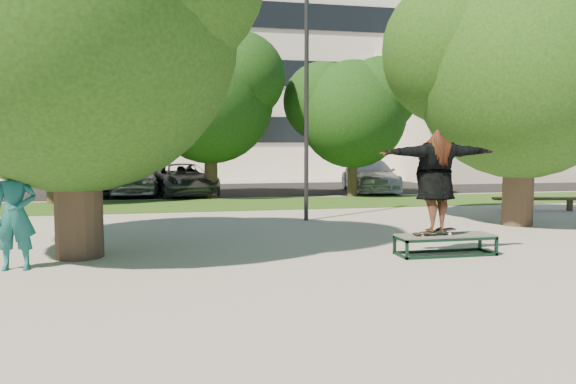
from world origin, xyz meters
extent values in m
plane|color=#9D9891|center=(0.00, 0.00, 0.00)|extent=(120.00, 120.00, 0.00)
cube|color=#204915|center=(1.00, 9.50, 0.01)|extent=(30.00, 4.00, 0.02)
cube|color=black|center=(0.00, 16.00, 0.01)|extent=(40.00, 8.00, 0.01)
cylinder|color=#38281E|center=(-4.20, 1.00, 1.60)|extent=(0.84, 0.84, 3.20)
sphere|color=#1C3B10|center=(-4.20, 1.00, 4.07)|extent=(5.80, 5.80, 5.80)
cylinder|color=#38281E|center=(6.00, 3.00, 1.50)|extent=(0.76, 0.76, 3.00)
sphere|color=#1C3B10|center=(6.00, 3.00, 3.78)|extent=(5.20, 5.20, 5.20)
sphere|color=#1C3B10|center=(4.70, 3.78, 4.43)|extent=(3.90, 3.90, 3.90)
cylinder|color=#38281E|center=(-6.50, 11.00, 1.40)|extent=(0.44, 0.44, 2.80)
sphere|color=black|center=(-6.50, 11.00, 3.46)|extent=(4.40, 4.40, 4.40)
sphere|color=black|center=(-7.60, 11.66, 4.01)|extent=(3.30, 3.30, 3.30)
sphere|color=black|center=(-5.51, 10.56, 4.23)|extent=(3.08, 3.08, 3.08)
cylinder|color=#38281E|center=(-1.00, 12.00, 1.50)|extent=(0.50, 0.50, 3.00)
sphere|color=black|center=(-1.00, 12.00, 3.72)|extent=(4.80, 4.80, 4.80)
sphere|color=black|center=(-2.20, 12.72, 4.32)|extent=(3.60, 3.60, 3.60)
sphere|color=black|center=(0.08, 11.52, 4.56)|extent=(3.36, 3.36, 3.36)
cylinder|color=#38281E|center=(4.50, 11.50, 1.30)|extent=(0.40, 0.40, 2.60)
sphere|color=black|center=(4.50, 11.50, 3.23)|extent=(4.20, 4.20, 4.20)
sphere|color=black|center=(3.45, 12.13, 3.75)|extent=(3.15, 3.15, 3.15)
sphere|color=black|center=(5.45, 11.08, 3.96)|extent=(2.94, 2.94, 2.94)
cylinder|color=#2D2D30|center=(1.00, 5.00, 3.00)|extent=(0.12, 0.12, 6.00)
cube|color=beige|center=(-2.00, 32.00, 8.00)|extent=(30.00, 14.00, 16.00)
cube|color=black|center=(-2.00, 24.94, 3.00)|extent=(27.60, 0.12, 1.60)
cube|color=black|center=(-2.00, 24.94, 6.50)|extent=(27.60, 0.12, 1.60)
cube|color=black|center=(-2.00, 24.94, 10.00)|extent=(27.60, 0.12, 1.60)
cube|color=silver|center=(18.00, 22.00, 4.00)|extent=(15.00, 10.00, 8.00)
cube|color=#475147|center=(2.33, -0.19, 0.36)|extent=(1.80, 0.60, 0.03)
cylinder|color=white|center=(1.84, -0.27, 0.40)|extent=(0.06, 0.03, 0.06)
cylinder|color=white|center=(1.84, -0.11, 0.40)|extent=(0.06, 0.03, 0.06)
cylinder|color=white|center=(2.38, -0.27, 0.40)|extent=(0.06, 0.03, 0.06)
cylinder|color=white|center=(2.38, -0.11, 0.40)|extent=(0.06, 0.03, 0.06)
cube|color=black|center=(2.11, -0.19, 0.44)|extent=(0.78, 0.20, 0.10)
imported|color=#4F3D22|center=(2.11, -0.19, 1.37)|extent=(2.29, 0.70, 1.84)
imported|color=#175B5A|center=(-5.04, 0.13, 0.91)|extent=(0.68, 0.46, 1.81)
cube|color=#433A28|center=(7.53, 5.82, 0.18)|extent=(0.16, 0.16, 0.36)
cube|color=#433A28|center=(9.47, 5.42, 0.18)|extent=(0.16, 0.16, 0.36)
cube|color=#433A28|center=(8.50, 5.62, 0.38)|extent=(2.73, 0.91, 0.07)
imported|color=#A7A7AB|center=(-3.95, 14.04, 0.79)|extent=(1.98, 4.67, 1.58)
imported|color=black|center=(-5.00, 14.07, 0.68)|extent=(1.97, 4.28, 1.36)
imported|color=#5A5B5F|center=(-2.00, 13.50, 0.64)|extent=(2.97, 4.94, 1.28)
imported|color=silver|center=(6.00, 13.57, 0.71)|extent=(2.76, 5.15, 1.42)
camera|label=1|loc=(-2.64, -9.54, 2.00)|focal=35.00mm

